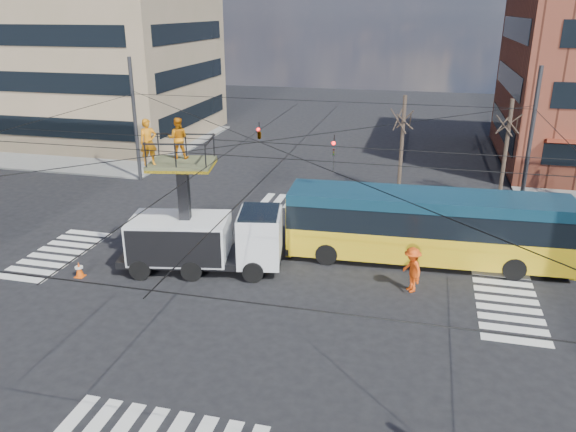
{
  "coord_description": "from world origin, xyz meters",
  "views": [
    {
      "loc": [
        6.28,
        -20.78,
        10.84
      ],
      "look_at": [
        0.87,
        1.19,
        2.44
      ],
      "focal_mm": 35.0,
      "sensor_mm": 36.0,
      "label": 1
    }
  ],
  "objects_px": {
    "traffic_cone": "(79,269)",
    "worker_ground": "(135,241)",
    "utility_truck": "(204,224)",
    "city_bus": "(426,226)",
    "flagger": "(412,270)"
  },
  "relations": [
    {
      "from": "city_bus",
      "to": "worker_ground",
      "type": "relative_size",
      "value": 6.31
    },
    {
      "from": "traffic_cone",
      "to": "flagger",
      "type": "height_order",
      "value": "flagger"
    },
    {
      "from": "utility_truck",
      "to": "traffic_cone",
      "type": "relative_size",
      "value": 10.61
    },
    {
      "from": "flagger",
      "to": "worker_ground",
      "type": "bearing_deg",
      "value": -119.27
    },
    {
      "from": "worker_ground",
      "to": "flagger",
      "type": "height_order",
      "value": "worker_ground"
    },
    {
      "from": "traffic_cone",
      "to": "worker_ground",
      "type": "bearing_deg",
      "value": 50.84
    },
    {
      "from": "city_bus",
      "to": "flagger",
      "type": "xyz_separation_m",
      "value": [
        -0.44,
        -3.09,
        -0.78
      ]
    },
    {
      "from": "city_bus",
      "to": "traffic_cone",
      "type": "xyz_separation_m",
      "value": [
        -14.28,
        -5.18,
        -1.38
      ]
    },
    {
      "from": "utility_truck",
      "to": "city_bus",
      "type": "bearing_deg",
      "value": 7.43
    },
    {
      "from": "city_bus",
      "to": "flagger",
      "type": "relative_size",
      "value": 6.54
    },
    {
      "from": "worker_ground",
      "to": "flagger",
      "type": "distance_m",
      "value": 12.21
    },
    {
      "from": "worker_ground",
      "to": "flagger",
      "type": "bearing_deg",
      "value": -66.41
    },
    {
      "from": "traffic_cone",
      "to": "utility_truck",
      "type": "bearing_deg",
      "value": 22.56
    },
    {
      "from": "traffic_cone",
      "to": "worker_ground",
      "type": "distance_m",
      "value": 2.66
    },
    {
      "from": "city_bus",
      "to": "traffic_cone",
      "type": "distance_m",
      "value": 15.25
    }
  ]
}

